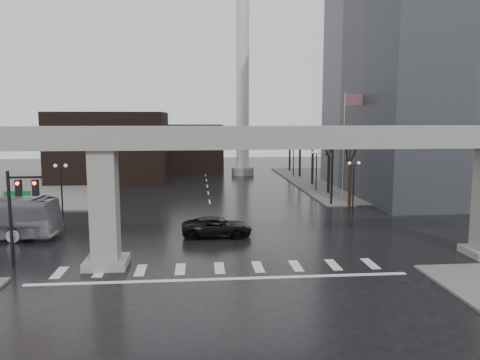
{
  "coord_description": "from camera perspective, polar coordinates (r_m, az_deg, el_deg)",
  "views": [
    {
      "loc": [
        -1.26,
        -28.88,
        9.22
      ],
      "look_at": [
        1.94,
        6.25,
        4.5
      ],
      "focal_mm": 35.0,
      "sensor_mm": 36.0,
      "label": 1
    }
  ],
  "objects": [
    {
      "name": "tree_right_1",
      "position": [
        57.47,
        10.78,
        1.12
      ],
      "size": [
        1.09,
        1.61,
        7.67
      ],
      "color": "black",
      "rests_on": "ground"
    },
    {
      "name": "tree_right_4",
      "position": [
        80.7,
        6.11,
        3.19
      ],
      "size": [
        1.12,
        1.69,
        8.19
      ],
      "color": "black",
      "rests_on": "ground"
    },
    {
      "name": "signal_left_pole",
      "position": [
        31.78,
        -25.37,
        -2.45
      ],
      "size": [
        2.3,
        0.3,
        6.0
      ],
      "color": "black",
      "rests_on": "ground"
    },
    {
      "name": "pickup_truck",
      "position": [
        36.66,
        -2.82,
        -5.74
      ],
      "size": [
        5.54,
        2.73,
        1.51
      ],
      "primitive_type": "imported",
      "rotation": [
        0.0,
        0.0,
        1.53
      ],
      "color": "black",
      "rests_on": "ground"
    },
    {
      "name": "lamp_left_2",
      "position": [
        72.15,
        -14.97,
        2.8
      ],
      "size": [
        1.22,
        0.32,
        5.11
      ],
      "color": "black",
      "rests_on": "ground"
    },
    {
      "name": "lamp_right_0",
      "position": [
        45.71,
        13.68,
        0.18
      ],
      "size": [
        1.22,
        0.32,
        5.11
      ],
      "color": "black",
      "rests_on": "ground"
    },
    {
      "name": "flagpole_assembly",
      "position": [
        53.53,
        12.88,
        5.62
      ],
      "size": [
        2.06,
        0.12,
        12.0
      ],
      "color": "silver",
      "rests_on": "ground"
    },
    {
      "name": "office_tower",
      "position": [
        63.3,
        23.63,
        17.73
      ],
      "size": [
        22.0,
        26.0,
        42.0
      ],
      "primitive_type": "cube",
      "color": "slate",
      "rests_on": "ground"
    },
    {
      "name": "lamp_left_1",
      "position": [
        58.46,
        -17.27,
        1.64
      ],
      "size": [
        1.22,
        0.32,
        5.11
      ],
      "color": "black",
      "rests_on": "ground"
    },
    {
      "name": "tree_right_2",
      "position": [
        65.15,
        8.85,
        1.98
      ],
      "size": [
        1.1,
        1.63,
        7.85
      ],
      "color": "black",
      "rests_on": "ground"
    },
    {
      "name": "building_far_mid",
      "position": [
        81.05,
        -5.73,
        3.89
      ],
      "size": [
        10.0,
        10.0,
        8.0
      ],
      "primitive_type": "cube",
      "color": "black",
      "rests_on": "ground"
    },
    {
      "name": "signal_mast_arm",
      "position": [
        48.88,
        6.93,
        3.59
      ],
      "size": [
        12.12,
        0.43,
        8.0
      ],
      "color": "black",
      "rests_on": "ground"
    },
    {
      "name": "lamp_right_2",
      "position": [
        72.63,
        6.55,
        3.04
      ],
      "size": [
        1.22,
        0.32,
        5.11
      ],
      "color": "black",
      "rests_on": "ground"
    },
    {
      "name": "lamp_right_1",
      "position": [
        59.04,
        9.3,
        1.94
      ],
      "size": [
        1.22,
        0.32,
        5.11
      ],
      "color": "black",
      "rests_on": "ground"
    },
    {
      "name": "building_far_left",
      "position": [
        72.14,
        -15.41,
        4.0
      ],
      "size": [
        16.0,
        14.0,
        10.0
      ],
      "primitive_type": "cube",
      "color": "black",
      "rests_on": "ground"
    },
    {
      "name": "ground",
      "position": [
        30.34,
        -2.62,
        -10.08
      ],
      "size": [
        160.0,
        160.0,
        0.0
      ],
      "primitive_type": "plane",
      "color": "black",
      "rests_on": "ground"
    },
    {
      "name": "sidewalk_ne",
      "position": [
        70.96,
        17.43,
        -0.13
      ],
      "size": [
        28.0,
        36.0,
        0.15
      ],
      "primitive_type": "cube",
      "color": "slate",
      "rests_on": "ground"
    },
    {
      "name": "sidewalk_nw",
      "position": [
        70.03,
        -25.84,
        -0.65
      ],
      "size": [
        28.0,
        36.0,
        0.15
      ],
      "primitive_type": "cube",
      "color": "slate",
      "rests_on": "ground"
    },
    {
      "name": "smokestack",
      "position": [
        75.34,
        0.34,
        10.76
      ],
      "size": [
        3.6,
        3.6,
        30.0
      ],
      "color": "silver",
      "rests_on": "ground"
    },
    {
      "name": "tree_right_0",
      "position": [
        49.9,
        13.29,
        0.01
      ],
      "size": [
        1.09,
        1.58,
        7.5
      ],
      "color": "black",
      "rests_on": "ground"
    },
    {
      "name": "lamp_left_0",
      "position": [
        44.96,
        -20.96,
        -0.23
      ],
      "size": [
        1.22,
        0.32,
        5.11
      ],
      "color": "black",
      "rests_on": "ground"
    },
    {
      "name": "elevated_guideway",
      "position": [
        29.08,
        -0.21,
        3.01
      ],
      "size": [
        48.0,
        2.6,
        8.7
      ],
      "color": "gray",
      "rests_on": "ground"
    },
    {
      "name": "tree_right_3",
      "position": [
        72.9,
        7.33,
        2.65
      ],
      "size": [
        1.11,
        1.66,
        8.02
      ],
      "color": "black",
      "rests_on": "ground"
    }
  ]
}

